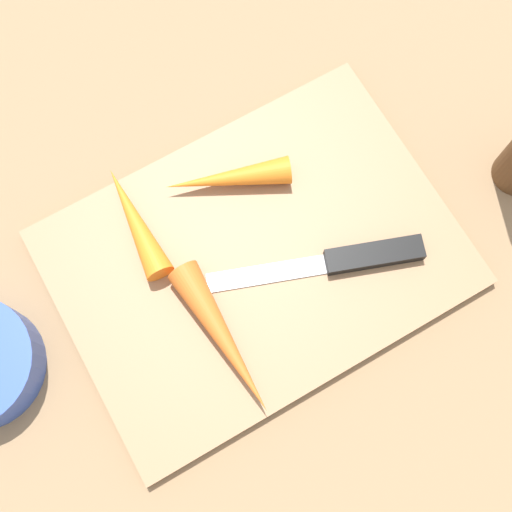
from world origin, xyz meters
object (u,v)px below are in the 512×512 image
object	(u,v)px
knife	(360,257)
carrot_longest	(223,338)
carrot_shortest	(135,221)
cutting_board	(256,258)
carrot_medium	(228,178)

from	to	relation	value
knife	carrot_longest	size ratio (longest dim) A/B	1.35
knife	carrot_shortest	bearing A→B (deg)	-18.73
cutting_board	knife	bearing A→B (deg)	148.42
carrot_shortest	carrot_longest	distance (m)	0.14
cutting_board	knife	distance (m)	0.10
knife	carrot_shortest	distance (m)	0.21
cutting_board	carrot_longest	bearing A→B (deg)	40.44
cutting_board	knife	world-z (taller)	knife
knife	carrot_shortest	xyz separation A→B (m)	(0.16, -0.13, 0.01)
cutting_board	carrot_medium	size ratio (longest dim) A/B	3.08
cutting_board	carrot_longest	world-z (taller)	carrot_longest
knife	carrot_shortest	size ratio (longest dim) A/B	1.72
knife	cutting_board	bearing A→B (deg)	-11.51
knife	carrot_longest	bearing A→B (deg)	21.91
carrot_medium	carrot_longest	world-z (taller)	carrot_longest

